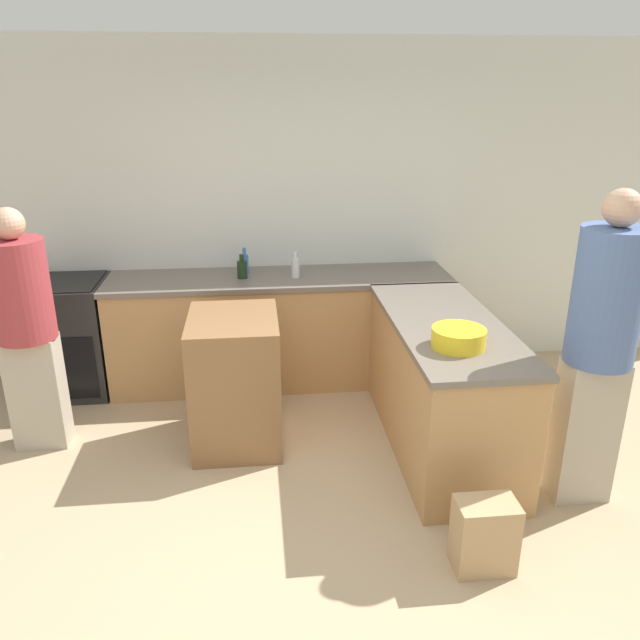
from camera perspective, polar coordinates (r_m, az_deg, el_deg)
ground_plane at (r=3.54m, az=-1.67°, el=-20.38°), size 14.00×14.00×0.00m
wall_back at (r=5.23m, az=-4.02°, el=9.78°), size 8.00×0.06×2.70m
counter_back at (r=5.15m, az=-3.62°, el=-0.79°), size 2.74×0.66×0.90m
counter_peninsula at (r=4.27m, az=11.12°, el=-5.84°), size 0.69×1.71×0.90m
range_oven at (r=5.35m, az=-21.87°, el=-1.41°), size 0.61×0.63×0.92m
island_table at (r=4.29m, az=-7.73°, el=-5.48°), size 0.59×0.71×0.91m
mixing_bowl at (r=3.69m, az=12.54°, el=-1.59°), size 0.31×0.31×0.11m
wine_bottle_dark at (r=4.96m, az=-7.13°, el=4.67°), size 0.08×0.08×0.19m
vinegar_bottle_clear at (r=4.93m, az=-2.25°, el=4.83°), size 0.06×0.06×0.21m
water_bottle_blue at (r=5.09m, az=-6.90°, el=5.18°), size 0.06×0.06×0.21m
person_by_range at (r=4.45m, az=-25.32°, el=-0.38°), size 0.38×0.38×1.64m
person_at_peninsula at (r=3.77m, az=24.21°, el=-1.88°), size 0.37×0.37×1.84m
paper_bag at (r=3.43m, az=14.80°, el=-18.50°), size 0.31×0.20×0.39m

